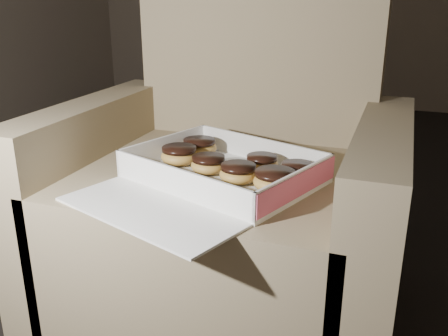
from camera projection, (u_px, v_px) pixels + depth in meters
name	position (u px, v px, depth m)	size (l,w,h in m)	color
floor	(291.00, 263.00, 1.50)	(4.50, 4.50, 0.00)	black
armchair	(228.00, 203.00, 1.25)	(0.82, 0.69, 0.86)	#897B57
bakery_box	(213.00, 180.00, 1.05)	(0.50, 0.54, 0.06)	white
donut_a	(209.00, 164.00, 1.10)	(0.08, 0.08, 0.04)	gold
donut_b	(238.00, 173.00, 1.04)	(0.08, 0.08, 0.04)	gold
donut_c	(199.00, 147.00, 1.21)	(0.08, 0.08, 0.04)	gold
donut_d	(179.00, 155.00, 1.15)	(0.08, 0.08, 0.04)	gold
donut_e	(298.00, 171.00, 1.06)	(0.07, 0.07, 0.04)	gold
donut_f	(262.00, 163.00, 1.11)	(0.07, 0.07, 0.04)	gold
donut_g	(275.00, 181.00, 1.00)	(0.09, 0.09, 0.04)	gold
crumb_a	(266.00, 191.00, 1.00)	(0.01, 0.01, 0.00)	black
crumb_b	(235.00, 210.00, 0.92)	(0.01, 0.01, 0.00)	black
crumb_c	(263.00, 208.00, 0.92)	(0.01, 0.01, 0.00)	black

